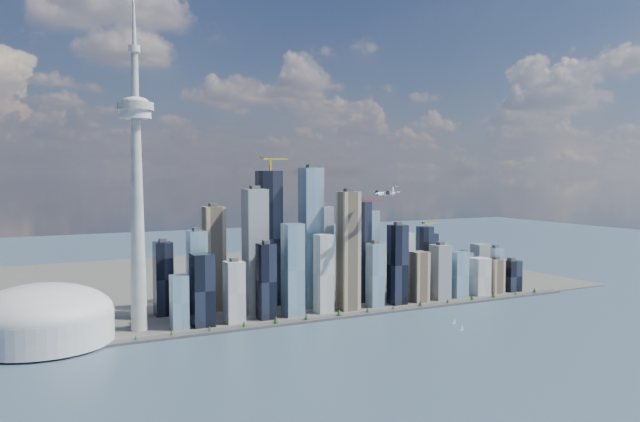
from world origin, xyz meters
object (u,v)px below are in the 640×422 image
sailboat_west (462,328)px  airplane (385,193)px  sailboat_east (454,322)px  dome_stadium (43,318)px  needle_tower (137,183)px

sailboat_west → airplane: bearing=110.6°
airplane → sailboat_east: airplane is taller
dome_stadium → sailboat_west: dome_stadium is taller
sailboat_east → sailboat_west: bearing=-111.7°
airplane → sailboat_west: 262.14m
needle_tower → dome_stadium: (-140.00, -10.00, -196.40)m
dome_stadium → sailboat_east: size_ratio=20.50×
airplane → sailboat_east: (72.55, -102.14, -213.43)m
needle_tower → airplane: size_ratio=8.85×
dome_stadium → sailboat_west: 640.94m
sailboat_west → sailboat_east: sailboat_west is taller
needle_tower → airplane: bearing=-11.3°
needle_tower → sailboat_west: bearing=-25.8°
sailboat_west → sailboat_east: size_ratio=1.05×
needle_tower → sailboat_east: 564.52m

